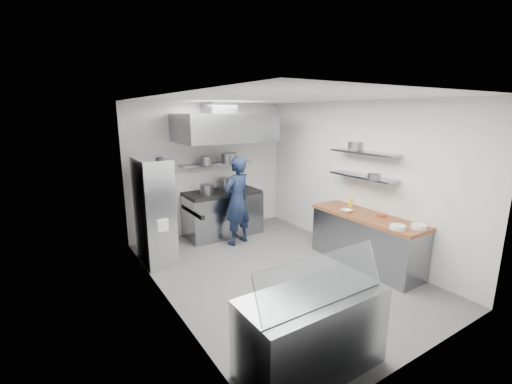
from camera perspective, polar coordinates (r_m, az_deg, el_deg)
floor at (r=5.88m, az=3.24°, el=-13.10°), size 5.00×5.00×0.00m
ceiling at (r=5.28m, az=3.64°, el=15.33°), size 5.00×5.00×0.00m
wall_back at (r=7.53m, az=-7.83°, el=3.87°), size 3.60×2.80×0.02m
wall_front at (r=3.77m, az=26.54°, el=-6.79°), size 3.60×2.80×0.02m
wall_left at (r=4.61m, az=-15.00°, el=-2.34°), size 2.80×5.00×0.02m
wall_right at (r=6.61m, az=16.18°, el=2.18°), size 2.80×5.00×0.02m
gas_range at (r=7.44m, az=-5.60°, el=-3.71°), size 1.60×0.80×0.90m
cooktop at (r=7.31m, az=-5.68°, el=-0.11°), size 1.57×0.78×0.06m
stock_pot_left at (r=7.05m, az=-8.18°, el=0.42°), size 0.29×0.29×0.20m
stock_pot_mid at (r=7.51m, az=-4.96°, el=1.44°), size 0.35×0.35×0.24m
over_range_shelf at (r=7.42m, az=-6.63°, el=4.70°), size 1.60×0.30×0.04m
shelf_pot_a at (r=7.12m, az=-8.30°, el=5.20°), size 0.24×0.24×0.18m
shelf_pot_b at (r=7.28m, az=-4.55°, el=5.62°), size 0.33×0.33×0.22m
extractor_hood at (r=6.97m, az=-5.27°, el=10.64°), size 1.90×1.15×0.55m
hood_duct at (r=7.17m, az=-6.19°, el=13.72°), size 0.55×0.55×0.24m
red_firebox at (r=7.05m, az=-16.88°, el=2.96°), size 0.22×0.10×0.26m
chef at (r=6.78m, az=-3.18°, el=-1.50°), size 0.74×0.59×1.77m
wire_rack at (r=6.19m, az=-16.61°, el=-3.10°), size 0.50×0.90×1.85m
rack_bin_a at (r=5.86m, az=-15.45°, el=-5.19°), size 0.17×0.21×0.19m
rack_bin_b at (r=5.88m, az=-16.23°, el=-0.12°), size 0.15×0.20×0.18m
rack_jar at (r=5.72m, az=-15.81°, el=4.65°), size 0.12×0.12×0.18m
knife_strip at (r=3.76m, az=-10.54°, el=-3.21°), size 0.04×0.55×0.05m
prep_counter_base at (r=6.26m, az=17.78°, el=-7.87°), size 0.62×2.00×0.84m
prep_counter_top at (r=6.12m, az=18.08°, el=-3.92°), size 0.65×2.04×0.06m
plate_stack_a at (r=5.69m, az=25.49°, el=-5.21°), size 0.22×0.22×0.06m
plate_stack_b at (r=5.53m, az=22.55°, el=-5.43°), size 0.23×0.23×0.06m
copper_pan at (r=6.07m, az=20.22°, el=-3.63°), size 0.15×0.15×0.06m
squeeze_bottle at (r=6.54m, az=15.51°, el=-1.58°), size 0.06×0.06×0.18m
mixing_bowl at (r=6.17m, az=14.84°, el=-3.05°), size 0.22×0.22×0.05m
wall_shelf_lower at (r=6.28m, az=17.31°, el=2.48°), size 0.30×1.30×0.04m
wall_shelf_upper at (r=6.22m, az=17.57°, el=6.29°), size 0.30×1.30×0.04m
shelf_pot_c at (r=5.90m, az=19.05°, el=2.41°), size 0.21×0.21×0.10m
shelf_pot_d at (r=6.52m, az=16.34°, el=7.45°), size 0.29×0.29×0.14m
display_case at (r=3.77m, az=9.20°, el=-22.12°), size 1.50×0.70×0.85m
display_glass at (r=3.37m, az=11.01°, el=-14.03°), size 1.47×0.19×0.42m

